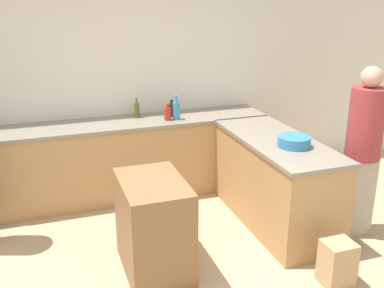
{
  "coord_description": "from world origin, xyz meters",
  "views": [
    {
      "loc": [
        -1.02,
        -2.86,
        2.36
      ],
      "look_at": [
        0.31,
        0.96,
        0.98
      ],
      "focal_mm": 42.0,
      "sensor_mm": 36.0,
      "label": 1
    }
  ],
  "objects_px": {
    "hot_sauce_bottle": "(168,113)",
    "paper_bag": "(337,263)",
    "vinegar_bottle_clear": "(169,107)",
    "island_table": "(154,226)",
    "mixing_bowl": "(294,142)",
    "person_at_peninsula": "(363,147)",
    "wine_bottle_dark": "(172,110)",
    "dish_soap_bottle": "(176,110)",
    "olive_oil_bottle": "(137,110)"
  },
  "relations": [
    {
      "from": "dish_soap_bottle",
      "to": "paper_bag",
      "type": "height_order",
      "value": "dish_soap_bottle"
    },
    {
      "from": "vinegar_bottle_clear",
      "to": "olive_oil_bottle",
      "type": "relative_size",
      "value": 0.89
    },
    {
      "from": "island_table",
      "to": "person_at_peninsula",
      "type": "relative_size",
      "value": 0.5
    },
    {
      "from": "island_table",
      "to": "person_at_peninsula",
      "type": "xyz_separation_m",
      "value": [
        2.08,
        -0.04,
        0.5
      ]
    },
    {
      "from": "vinegar_bottle_clear",
      "to": "olive_oil_bottle",
      "type": "height_order",
      "value": "olive_oil_bottle"
    },
    {
      "from": "island_table",
      "to": "wine_bottle_dark",
      "type": "relative_size",
      "value": 4.22
    },
    {
      "from": "island_table",
      "to": "wine_bottle_dark",
      "type": "height_order",
      "value": "wine_bottle_dark"
    },
    {
      "from": "person_at_peninsula",
      "to": "wine_bottle_dark",
      "type": "bearing_deg",
      "value": 130.15
    },
    {
      "from": "island_table",
      "to": "paper_bag",
      "type": "distance_m",
      "value": 1.58
    },
    {
      "from": "island_table",
      "to": "olive_oil_bottle",
      "type": "distance_m",
      "value": 1.84
    },
    {
      "from": "dish_soap_bottle",
      "to": "paper_bag",
      "type": "xyz_separation_m",
      "value": [
        0.73,
        -2.19,
        -0.85
      ]
    },
    {
      "from": "hot_sauce_bottle",
      "to": "person_at_peninsula",
      "type": "relative_size",
      "value": 0.12
    },
    {
      "from": "vinegar_bottle_clear",
      "to": "wine_bottle_dark",
      "type": "height_order",
      "value": "vinegar_bottle_clear"
    },
    {
      "from": "wine_bottle_dark",
      "to": "person_at_peninsula",
      "type": "bearing_deg",
      "value": -49.85
    },
    {
      "from": "island_table",
      "to": "paper_bag",
      "type": "xyz_separation_m",
      "value": [
        1.4,
        -0.7,
        -0.23
      ]
    },
    {
      "from": "vinegar_bottle_clear",
      "to": "paper_bag",
      "type": "bearing_deg",
      "value": -73.44
    },
    {
      "from": "mixing_bowl",
      "to": "person_at_peninsula",
      "type": "height_order",
      "value": "person_at_peninsula"
    },
    {
      "from": "olive_oil_bottle",
      "to": "paper_bag",
      "type": "bearing_deg",
      "value": -64.71
    },
    {
      "from": "dish_soap_bottle",
      "to": "vinegar_bottle_clear",
      "type": "distance_m",
      "value": 0.28
    },
    {
      "from": "vinegar_bottle_clear",
      "to": "paper_bag",
      "type": "relative_size",
      "value": 0.55
    },
    {
      "from": "mixing_bowl",
      "to": "olive_oil_bottle",
      "type": "height_order",
      "value": "olive_oil_bottle"
    },
    {
      "from": "island_table",
      "to": "paper_bag",
      "type": "bearing_deg",
      "value": -26.74
    },
    {
      "from": "island_table",
      "to": "person_at_peninsula",
      "type": "height_order",
      "value": "person_at_peninsula"
    },
    {
      "from": "person_at_peninsula",
      "to": "paper_bag",
      "type": "xyz_separation_m",
      "value": [
        -0.68,
        -0.66,
        -0.74
      ]
    },
    {
      "from": "wine_bottle_dark",
      "to": "person_at_peninsula",
      "type": "height_order",
      "value": "person_at_peninsula"
    },
    {
      "from": "wine_bottle_dark",
      "to": "person_at_peninsula",
      "type": "distance_m",
      "value": 2.2
    },
    {
      "from": "island_table",
      "to": "hot_sauce_bottle",
      "type": "distance_m",
      "value": 1.7
    },
    {
      "from": "olive_oil_bottle",
      "to": "wine_bottle_dark",
      "type": "distance_m",
      "value": 0.42
    },
    {
      "from": "mixing_bowl",
      "to": "olive_oil_bottle",
      "type": "relative_size",
      "value": 1.33
    },
    {
      "from": "hot_sauce_bottle",
      "to": "paper_bag",
      "type": "xyz_separation_m",
      "value": [
        0.83,
        -2.2,
        -0.82
      ]
    },
    {
      "from": "mixing_bowl",
      "to": "wine_bottle_dark",
      "type": "bearing_deg",
      "value": 118.67
    },
    {
      "from": "dish_soap_bottle",
      "to": "olive_oil_bottle",
      "type": "bearing_deg",
      "value": 151.36
    },
    {
      "from": "island_table",
      "to": "dish_soap_bottle",
      "type": "relative_size",
      "value": 3.01
    },
    {
      "from": "paper_bag",
      "to": "vinegar_bottle_clear",
      "type": "bearing_deg",
      "value": 106.56
    },
    {
      "from": "mixing_bowl",
      "to": "dish_soap_bottle",
      "type": "bearing_deg",
      "value": 121.15
    },
    {
      "from": "vinegar_bottle_clear",
      "to": "olive_oil_bottle",
      "type": "bearing_deg",
      "value": -172.74
    },
    {
      "from": "vinegar_bottle_clear",
      "to": "paper_bag",
      "type": "distance_m",
      "value": 2.71
    },
    {
      "from": "island_table",
      "to": "dish_soap_bottle",
      "type": "distance_m",
      "value": 1.75
    },
    {
      "from": "vinegar_bottle_clear",
      "to": "person_at_peninsula",
      "type": "xyz_separation_m",
      "value": [
        1.42,
        -1.81,
        -0.08
      ]
    },
    {
      "from": "olive_oil_bottle",
      "to": "hot_sauce_bottle",
      "type": "bearing_deg",
      "value": -35.16
    },
    {
      "from": "person_at_peninsula",
      "to": "vinegar_bottle_clear",
      "type": "bearing_deg",
      "value": 128.1
    },
    {
      "from": "olive_oil_bottle",
      "to": "paper_bag",
      "type": "relative_size",
      "value": 0.61
    },
    {
      "from": "mixing_bowl",
      "to": "person_at_peninsula",
      "type": "xyz_separation_m",
      "value": [
        0.62,
        -0.23,
        -0.05
      ]
    },
    {
      "from": "dish_soap_bottle",
      "to": "person_at_peninsula",
      "type": "distance_m",
      "value": 2.09
    },
    {
      "from": "olive_oil_bottle",
      "to": "vinegar_bottle_clear",
      "type": "bearing_deg",
      "value": 7.26
    },
    {
      "from": "olive_oil_bottle",
      "to": "person_at_peninsula",
      "type": "relative_size",
      "value": 0.14
    },
    {
      "from": "vinegar_bottle_clear",
      "to": "person_at_peninsula",
      "type": "distance_m",
      "value": 2.3
    },
    {
      "from": "olive_oil_bottle",
      "to": "paper_bag",
      "type": "xyz_separation_m",
      "value": [
        1.14,
        -2.42,
        -0.83
      ]
    },
    {
      "from": "dish_soap_bottle",
      "to": "wine_bottle_dark",
      "type": "xyz_separation_m",
      "value": [
        -0.01,
        0.15,
        -0.03
      ]
    },
    {
      "from": "person_at_peninsula",
      "to": "olive_oil_bottle",
      "type": "bearing_deg",
      "value": 136.11
    }
  ]
}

